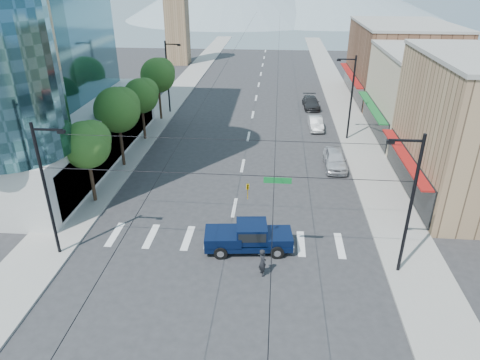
{
  "coord_description": "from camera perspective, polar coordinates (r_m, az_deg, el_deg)",
  "views": [
    {
      "loc": [
        2.96,
        -22.89,
        16.71
      ],
      "look_at": [
        0.54,
        4.84,
        3.0
      ],
      "focal_mm": 32.0,
      "sensor_mm": 36.0,
      "label": 1
    }
  ],
  "objects": [
    {
      "name": "shop_mid",
      "position": [
        51.36,
        24.6,
        10.13
      ],
      "size": [
        12.0,
        14.0,
        9.0
      ],
      "primitive_type": "cube",
      "color": "tan",
      "rests_on": "ground"
    },
    {
      "name": "signal_rig",
      "position": [
        25.15,
        -1.95,
        -2.46
      ],
      "size": [
        21.8,
        0.2,
        9.0
      ],
      "color": "black",
      "rests_on": "ground"
    },
    {
      "name": "tree_midnear",
      "position": [
        40.2,
        -15.87,
        9.17
      ],
      "size": [
        4.09,
        4.09,
        7.52
      ],
      "color": "black",
      "rests_on": "ground"
    },
    {
      "name": "pedestrian",
      "position": [
        26.19,
        3.02,
        -10.9
      ],
      "size": [
        0.67,
        0.79,
        1.83
      ],
      "primitive_type": "imported",
      "rotation": [
        0.0,
        0.0,
        1.98
      ],
      "color": "black",
      "rests_on": "ground"
    },
    {
      "name": "sidewalk_right",
      "position": [
        65.68,
        12.97,
        10.89
      ],
      "size": [
        4.0,
        120.0,
        0.15
      ],
      "primitive_type": "cube",
      "color": "gray",
      "rests_on": "ground"
    },
    {
      "name": "ground",
      "position": [
        28.5,
        -1.96,
        -9.7
      ],
      "size": [
        160.0,
        160.0,
        0.0
      ],
      "primitive_type": "plane",
      "color": "#28282B",
      "rests_on": "ground"
    },
    {
      "name": "lamp_pole_nw",
      "position": [
        55.87,
        -9.52,
        13.72
      ],
      "size": [
        2.0,
        0.25,
        9.0
      ],
      "color": "black",
      "rests_on": "ground"
    },
    {
      "name": "pickup_truck",
      "position": [
        28.25,
        1.08,
        -7.51
      ],
      "size": [
        6.0,
        2.73,
        1.97
      ],
      "rotation": [
        0.0,
        0.0,
        0.1
      ],
      "color": "black",
      "rests_on": "ground"
    },
    {
      "name": "parked_car_mid",
      "position": [
        50.85,
        10.05,
        7.46
      ],
      "size": [
        1.69,
        4.31,
        1.4
      ],
      "primitive_type": "imported",
      "rotation": [
        0.0,
        0.0,
        0.05
      ],
      "color": "silver",
      "rests_on": "ground"
    },
    {
      "name": "clock_tower",
      "position": [
        87.31,
        -8.53,
        21.98
      ],
      "size": [
        4.8,
        4.8,
        20.4
      ],
      "color": "#8C6B4C",
      "rests_on": "ground"
    },
    {
      "name": "tree_midfar",
      "position": [
        46.72,
        -12.91,
        11.05
      ],
      "size": [
        3.65,
        3.64,
        6.71
      ],
      "color": "black",
      "rests_on": "ground"
    },
    {
      "name": "shop_far",
      "position": [
        66.2,
        20.49,
        14.45
      ],
      "size": [
        12.0,
        18.0,
        10.0
      ],
      "primitive_type": "cube",
      "color": "brown",
      "rests_on": "ground"
    },
    {
      "name": "parked_car_far",
      "position": [
        58.96,
        9.46,
        10.15
      ],
      "size": [
        2.36,
        5.18,
        1.47
      ],
      "primitive_type": "imported",
      "rotation": [
        0.0,
        0.0,
        0.06
      ],
      "color": "#2A2A2C",
      "rests_on": "ground"
    },
    {
      "name": "lamp_pole_ne",
      "position": [
        47.05,
        14.52,
        10.91
      ],
      "size": [
        2.0,
        0.25,
        9.0
      ],
      "color": "black",
      "rests_on": "ground"
    },
    {
      "name": "parked_car_near",
      "position": [
        40.88,
        12.55,
        2.72
      ],
      "size": [
        2.0,
        4.92,
        1.67
      ],
      "primitive_type": "imported",
      "rotation": [
        0.0,
        0.0,
        0.0
      ],
      "color": "silver",
      "rests_on": "ground"
    },
    {
      "name": "tree_near",
      "position": [
        34.27,
        -19.6,
        4.67
      ],
      "size": [
        3.65,
        3.64,
        6.71
      ],
      "color": "black",
      "rests_on": "ground"
    },
    {
      "name": "tree_far",
      "position": [
        53.1,
        -10.76,
        13.7
      ],
      "size": [
        4.09,
        4.09,
        7.52
      ],
      "color": "black",
      "rests_on": "ground"
    },
    {
      "name": "sidewalk_left",
      "position": [
        66.75,
        -8.3,
        11.52
      ],
      "size": [
        4.0,
        120.0,
        0.15
      ],
      "primitive_type": "cube",
      "color": "gray",
      "rests_on": "ground"
    }
  ]
}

